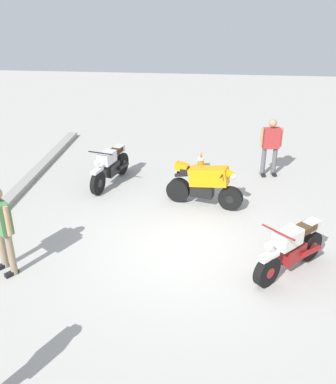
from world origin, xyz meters
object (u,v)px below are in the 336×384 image
traffic_cone (201,160)px  motorcycle_cream_vintage (291,249)px  motorcycle_orange_sportbike (205,183)px  person_in_red_shirt (271,144)px  motorcycle_silver_cruiser (111,166)px  person_in_green_shirt (1,225)px

traffic_cone → motorcycle_cream_vintage: bearing=-159.5°
motorcycle_orange_sportbike → person_in_red_shirt: bearing=64.7°
motorcycle_orange_sportbike → person_in_red_shirt: size_ratio=1.16×
motorcycle_orange_sportbike → traffic_cone: 2.43m
motorcycle_cream_vintage → motorcycle_silver_cruiser: 5.66m
person_in_red_shirt → person_in_green_shirt: size_ratio=0.95×
motorcycle_orange_sportbike → person_in_red_shirt: 2.80m
motorcycle_silver_cruiser → person_in_green_shirt: 4.36m
motorcycle_cream_vintage → traffic_cone: 5.34m
motorcycle_silver_cruiser → person_in_red_shirt: (1.06, -4.41, 0.43)m
motorcycle_silver_cruiser → person_in_red_shirt: size_ratio=1.23×
motorcycle_cream_vintage → motorcycle_orange_sportbike: size_ratio=0.78×
motorcycle_cream_vintage → traffic_cone: bearing=-114.9°
motorcycle_cream_vintage → person_in_red_shirt: person_in_red_shirt is taller
motorcycle_silver_cruiser → motorcycle_orange_sportbike: bearing=82.4°
motorcycle_silver_cruiser → traffic_cone: bearing=133.2°
person_in_red_shirt → motorcycle_silver_cruiser: bearing=-88.5°
motorcycle_silver_cruiser → person_in_red_shirt: 4.56m
person_in_red_shirt → traffic_cone: 2.10m
motorcycle_orange_sportbike → person_in_green_shirt: size_ratio=1.10×
motorcycle_silver_cruiser → person_in_red_shirt: bearing=117.9°
motorcycle_silver_cruiser → person_in_green_shirt: (-4.20, 1.05, 0.50)m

